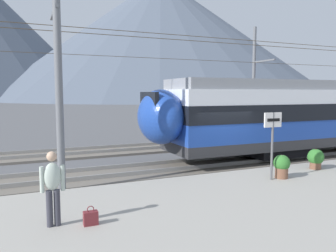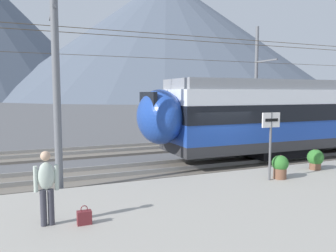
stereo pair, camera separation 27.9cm
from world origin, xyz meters
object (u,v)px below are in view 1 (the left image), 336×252
object	(u,v)px
potted_plant_by_shelter	(316,158)
passenger_walking	(53,185)
catenary_mast_west	(58,66)
platform_sign	(273,131)
catenary_mast_far_side	(255,81)
potted_plant_platform_edge	(282,165)
handbag_beside_passenger	(91,218)

from	to	relation	value
potted_plant_by_shelter	passenger_walking	bearing A→B (deg)	-169.26
catenary_mast_west	platform_sign	xyz separation A→B (m)	(6.68, -2.20, -2.10)
catenary_mast_far_side	potted_plant_by_shelter	distance (m)	12.06
platform_sign	potted_plant_platform_edge	bearing A→B (deg)	2.39
potted_plant_by_shelter	catenary_mast_west	bearing A→B (deg)	170.34
platform_sign	passenger_walking	bearing A→B (deg)	-169.98
catenary_mast_far_side	handbag_beside_passenger	xyz separation A→B (m)	(-14.23, -12.53, -3.68)
catenary_mast_far_side	potted_plant_by_shelter	xyz separation A→B (m)	(-5.09, -10.39, -3.40)
platform_sign	passenger_walking	size ratio (longest dim) A/B	1.37
handbag_beside_passenger	potted_plant_platform_edge	distance (m)	7.08
platform_sign	potted_plant_platform_edge	world-z (taller)	platform_sign
handbag_beside_passenger	potted_plant_platform_edge	xyz separation A→B (m)	(6.90, 1.56, 0.30)
potted_plant_platform_edge	platform_sign	bearing A→B (deg)	-177.61
passenger_walking	handbag_beside_passenger	distance (m)	1.13
handbag_beside_passenger	potted_plant_by_shelter	world-z (taller)	potted_plant_by_shelter
potted_plant_by_shelter	catenary_mast_far_side	bearing A→B (deg)	63.90
catenary_mast_far_side	platform_sign	xyz separation A→B (m)	(-7.79, -11.00, -2.15)
catenary_mast_far_side	platform_sign	size ratio (longest dim) A/B	19.73
catenary_mast_west	potted_plant_by_shelter	bearing A→B (deg)	-9.66
passenger_walking	potted_plant_by_shelter	size ratio (longest dim) A/B	2.14
catenary_mast_far_side	passenger_walking	distance (m)	19.59
passenger_walking	potted_plant_platform_edge	distance (m)	7.80
catenary_mast_west	passenger_walking	distance (m)	4.52
catenary_mast_west	potted_plant_by_shelter	world-z (taller)	catenary_mast_west
passenger_walking	potted_plant_platform_edge	xyz separation A→B (m)	(7.67, 1.29, -0.48)
platform_sign	handbag_beside_passenger	size ratio (longest dim) A/B	5.23
catenary_mast_far_side	potted_plant_platform_edge	xyz separation A→B (m)	(-7.32, -10.98, -3.38)
catenary_mast_west	potted_plant_platform_edge	bearing A→B (deg)	-16.97
potted_plant_platform_edge	potted_plant_by_shelter	bearing A→B (deg)	14.68
catenary_mast_west	potted_plant_by_shelter	distance (m)	10.09
platform_sign	handbag_beside_passenger	distance (m)	6.79
platform_sign	handbag_beside_passenger	bearing A→B (deg)	-166.56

